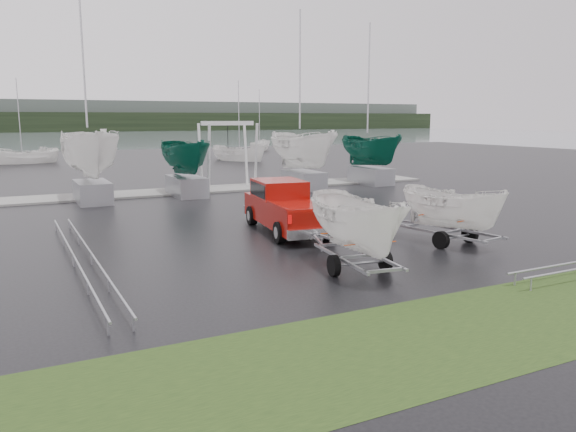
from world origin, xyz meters
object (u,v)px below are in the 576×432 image
Objects in this scene: pickup_truck at (285,205)px; boat_hoist at (228,145)px; trailer_hitched at (359,174)px; trailer_parked at (454,172)px.

boat_hoist is (2.64, 12.97, 1.68)m from pickup_truck.
trailer_hitched is 5.05m from trailer_parked.
trailer_hitched is 1.25× the size of boat_hoist.
pickup_truck is 6.46m from trailer_parked.
trailer_hitched is 19.57m from boat_hoist.
boat_hoist is at bearing 84.18° from trailer_parked.
boat_hoist is at bearing 86.30° from pickup_truck.
trailer_parked is at bearing 24.20° from trailer_hitched.
trailer_parked is 1.12× the size of boat_hoist.
trailer_parked is (3.98, -4.86, 1.52)m from pickup_truck.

